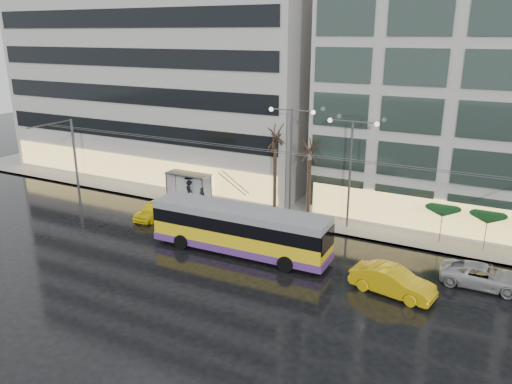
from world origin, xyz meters
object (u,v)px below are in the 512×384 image
Objects in this scene: trolleybus at (240,231)px; taxi_a at (154,209)px; street_lamp_near at (291,148)px; bus_shelter at (186,180)px.

trolleybus is 3.06× the size of taxi_a.
taxi_a is at bearing 164.56° from trolleybus.
street_lamp_near is at bearing 24.55° from taxi_a.
bus_shelter reaches higher than taxi_a.
taxi_a is (-10.11, -5.27, -5.27)m from street_lamp_near.
trolleybus is at bearing -92.04° from street_lamp_near.
taxi_a is at bearing -86.93° from bus_shelter.
street_lamp_near reaches higher than bus_shelter.
trolleybus is 1.44× the size of street_lamp_near.
street_lamp_near is (0.28, 7.98, 4.37)m from trolleybus.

